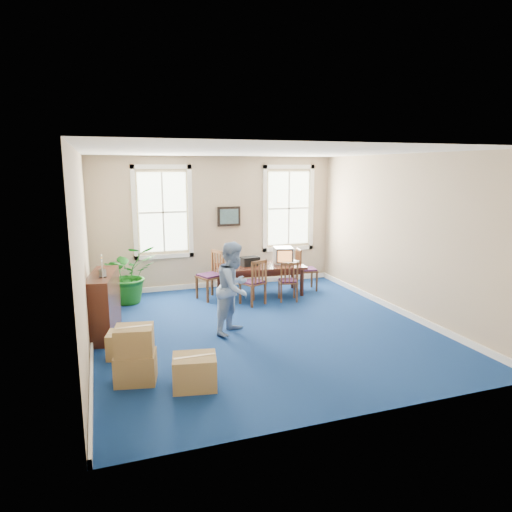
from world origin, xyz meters
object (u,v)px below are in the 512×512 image
object	(u,v)px
cardboard_boxes	(150,348)
crt_tv	(283,255)
credenza	(103,304)
potted_plant	(129,274)
chair_near_left	(253,282)
man	(234,288)
conference_table	(260,280)

from	to	relation	value
cardboard_boxes	crt_tv	bearing A→B (deg)	45.54
crt_tv	cardboard_boxes	distance (m)	5.05
credenza	potted_plant	size ratio (longest dim) A/B	1.10
chair_near_left	man	distance (m)	1.79
chair_near_left	man	bearing A→B (deg)	37.34
conference_table	credenza	distance (m)	3.84
chair_near_left	crt_tv	bearing A→B (deg)	-167.05
chair_near_left	cardboard_boxes	xyz separation A→B (m)	(-2.50, -2.85, -0.08)
conference_table	cardboard_boxes	xyz separation A→B (m)	(-2.92, -3.54, 0.08)
crt_tv	credenza	bearing A→B (deg)	-146.46
conference_table	chair_near_left	xyz separation A→B (m)	(-0.42, -0.69, 0.15)
potted_plant	conference_table	bearing A→B (deg)	-6.17
man	cardboard_boxes	xyz separation A→B (m)	(-1.64, -1.32, -0.40)
potted_plant	crt_tv	bearing A→B (deg)	-4.39
crt_tv	potted_plant	world-z (taller)	potted_plant
credenza	potted_plant	xyz separation A→B (m)	(0.56, 1.87, 0.09)
potted_plant	cardboard_boxes	size ratio (longest dim) A/B	0.87
crt_tv	credenza	world-z (taller)	credenza
credenza	chair_near_left	bearing A→B (deg)	25.22
conference_table	potted_plant	bearing A→B (deg)	180.00
conference_table	cardboard_boxes	world-z (taller)	cardboard_boxes
crt_tv	cardboard_boxes	size ratio (longest dim) A/B	0.31
credenza	cardboard_boxes	xyz separation A→B (m)	(0.58, -1.99, -0.13)
credenza	conference_table	bearing A→B (deg)	33.59
potted_plant	cardboard_boxes	world-z (taller)	potted_plant
conference_table	potted_plant	distance (m)	2.97
crt_tv	chair_near_left	bearing A→B (deg)	-131.69
crt_tv	cardboard_boxes	bearing A→B (deg)	-122.18
crt_tv	man	xyz separation A→B (m)	(-1.89, -2.27, -0.06)
chair_near_left	credenza	xyz separation A→B (m)	(-3.09, -0.86, 0.06)
conference_table	potted_plant	world-z (taller)	potted_plant
crt_tv	conference_table	bearing A→B (deg)	-163.32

